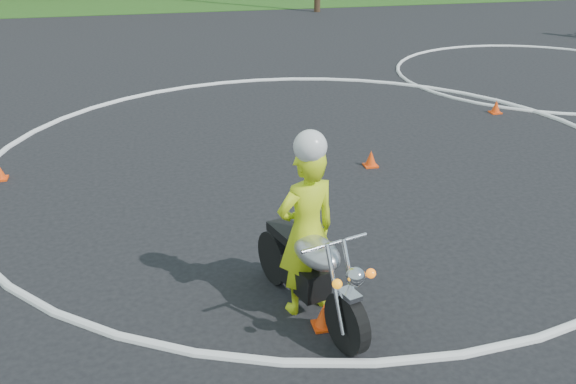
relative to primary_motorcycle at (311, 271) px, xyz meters
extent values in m
plane|color=black|center=(1.36, 1.90, -0.58)|extent=(120.00, 120.00, 0.00)
torus|color=silver|center=(1.36, 4.90, -0.57)|extent=(12.12, 12.12, 0.12)
torus|color=silver|center=(9.36, 9.90, -0.57)|extent=(8.10, 8.10, 0.10)
cylinder|color=black|center=(0.21, -0.72, -0.24)|extent=(0.32, 0.69, 0.68)
cylinder|color=black|center=(-0.24, 0.80, -0.24)|extent=(0.32, 0.69, 0.68)
cube|color=black|center=(-0.03, 0.10, -0.13)|extent=(0.48, 0.69, 0.34)
ellipsoid|color=#A7A8AC|center=(0.03, -0.12, 0.30)|extent=(0.60, 0.81, 0.32)
cube|color=black|center=(-0.13, 0.42, 0.26)|extent=(0.47, 0.73, 0.11)
cylinder|color=white|center=(0.08, -0.66, 0.16)|extent=(0.16, 0.40, 0.91)
cylinder|color=white|center=(0.28, -0.60, 0.16)|extent=(0.16, 0.40, 0.91)
cube|color=#B8B8BE|center=(0.21, -0.74, 0.12)|extent=(0.22, 0.28, 0.06)
cylinder|color=silver|center=(0.13, -0.45, 0.58)|extent=(0.77, 0.26, 0.04)
sphere|color=#B8B9BF|center=(0.24, -0.83, 0.38)|extent=(0.20, 0.20, 0.20)
sphere|color=orange|center=(0.04, -0.86, 0.35)|extent=(0.10, 0.10, 0.10)
sphere|color=orange|center=(0.43, -0.75, 0.35)|extent=(0.10, 0.10, 0.10)
cylinder|color=silver|center=(0.01, 0.58, -0.24)|extent=(0.34, 0.89, 0.09)
imported|color=#C1D916|center=(-0.02, 0.14, 0.42)|extent=(0.84, 0.67, 2.00)
sphere|color=silver|center=(0.00, 0.09, 1.45)|extent=(0.36, 0.36, 0.36)
cone|color=#FF440D|center=(6.18, 6.76, -0.43)|extent=(0.22, 0.22, 0.30)
cube|color=#FF440D|center=(6.18, 6.76, -0.56)|extent=(0.24, 0.24, 0.03)
cone|color=#FF440D|center=(0.09, -0.27, -0.43)|extent=(0.22, 0.22, 0.30)
cube|color=#FF440D|center=(0.09, -0.27, -0.56)|extent=(0.24, 0.24, 0.03)
cube|color=#FF440D|center=(-4.21, 5.10, -0.56)|extent=(0.24, 0.24, 0.03)
cone|color=#FF440D|center=(2.26, 4.26, -0.43)|extent=(0.22, 0.22, 0.30)
cube|color=#FF440D|center=(2.26, 4.26, -0.56)|extent=(0.24, 0.24, 0.03)
camera|label=1|loc=(-1.64, -6.00, 3.73)|focal=40.00mm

